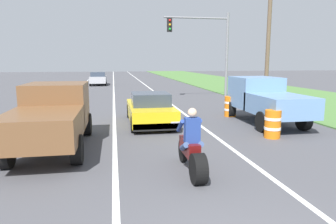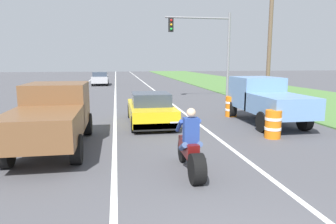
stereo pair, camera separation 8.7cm
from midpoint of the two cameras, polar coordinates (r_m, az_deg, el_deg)
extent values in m
cube|color=white|center=(23.13, -19.11, 2.21)|extent=(0.14, 120.00, 0.01)
cube|color=white|center=(23.11, -1.18, 2.73)|extent=(0.14, 120.00, 0.01)
cube|color=white|center=(22.84, -10.15, 2.50)|extent=(0.14, 120.00, 0.01)
cube|color=#517F3D|center=(26.60, 20.93, 3.05)|extent=(10.00, 120.00, 0.06)
cylinder|color=black|center=(6.93, 5.31, -10.47)|extent=(0.28, 0.69, 0.69)
cylinder|color=black|center=(8.37, 2.48, -7.15)|extent=(0.12, 0.63, 0.63)
cube|color=#590F0F|center=(7.61, 3.69, -6.54)|extent=(0.28, 1.10, 0.36)
cylinder|color=#B2B2B7|center=(8.20, 2.62, -4.85)|extent=(0.08, 0.36, 0.73)
cylinder|color=#A5A5AA|center=(8.08, 2.68, -1.93)|extent=(0.70, 0.05, 0.05)
cube|color=navy|center=(7.27, 4.16, -3.39)|extent=(0.36, 0.24, 0.60)
sphere|color=beige|center=(7.19, 4.20, -0.12)|extent=(0.22, 0.22, 0.22)
cylinder|color=#384C7A|center=(7.36, 2.70, -6.43)|extent=(0.14, 0.47, 0.32)
cylinder|color=navy|center=(7.50, 1.97, -2.58)|extent=(0.10, 0.51, 0.40)
cylinder|color=#384C7A|center=(7.44, 5.42, -6.28)|extent=(0.14, 0.47, 0.32)
cylinder|color=navy|center=(7.60, 5.22, -2.45)|extent=(0.10, 0.51, 0.40)
cube|color=yellow|center=(13.38, -3.57, 0.07)|extent=(1.80, 4.30, 0.64)
cube|color=#333D4C|center=(13.10, -3.50, 2.43)|extent=(1.56, 1.70, 0.52)
cube|color=black|center=(11.43, -2.39, -2.76)|extent=(1.76, 0.20, 0.28)
cylinder|color=black|center=(14.93, -7.31, 0.18)|extent=(0.24, 0.64, 0.64)
cylinder|color=black|center=(15.09, -1.23, 0.35)|extent=(0.24, 0.64, 0.64)
cylinder|color=black|center=(11.78, -6.54, -2.28)|extent=(0.24, 0.64, 0.64)
cylinder|color=black|center=(11.98, 1.12, -2.03)|extent=(0.24, 0.64, 0.64)
cube|color=brown|center=(10.92, -20.08, 1.38)|extent=(1.90, 2.10, 1.40)
cube|color=#333D4C|center=(11.22, -19.89, 3.57)|extent=(1.67, 0.29, 0.57)
cube|color=brown|center=(8.79, -22.47, -2.58)|extent=(1.90, 2.70, 0.80)
cylinder|color=black|center=(12.01, -23.29, -2.39)|extent=(0.28, 0.80, 0.80)
cylinder|color=black|center=(11.73, -14.99, -2.21)|extent=(0.28, 0.80, 0.80)
cylinder|color=black|center=(8.87, -28.17, -6.74)|extent=(0.28, 0.80, 0.80)
cylinder|color=black|center=(8.49, -16.87, -6.71)|extent=(0.28, 0.80, 0.80)
cube|color=#6B93C6|center=(14.85, 15.74, 3.59)|extent=(1.90, 2.10, 1.40)
cube|color=#333D4C|center=(15.13, 15.23, 5.18)|extent=(1.67, 0.29, 0.57)
cube|color=#6B93C6|center=(12.91, 19.99, 1.20)|extent=(1.90, 2.70, 0.80)
cylinder|color=black|center=(15.34, 11.37, 0.62)|extent=(0.28, 0.80, 0.80)
cylinder|color=black|center=(16.05, 17.16, 0.77)|extent=(0.28, 0.80, 0.80)
cylinder|color=black|center=(12.33, 17.02, -1.74)|extent=(0.28, 0.80, 0.80)
cylinder|color=black|center=(13.21, 23.77, -1.41)|extent=(0.28, 0.80, 0.80)
cylinder|color=gray|center=(22.28, 10.76, 10.04)|extent=(0.18, 0.18, 6.00)
cylinder|color=gray|center=(21.78, 5.18, 17.04)|extent=(4.50, 0.12, 0.12)
cube|color=black|center=(21.32, 0.16, 15.89)|extent=(0.32, 0.24, 0.90)
sphere|color=red|center=(21.22, 0.23, 16.69)|extent=(0.16, 0.16, 0.16)
sphere|color=orange|center=(21.18, 0.23, 15.93)|extent=(0.16, 0.16, 0.16)
sphere|color=green|center=(21.15, 0.23, 15.18)|extent=(0.16, 0.16, 0.16)
cylinder|color=brown|center=(19.69, 18.02, 12.52)|extent=(0.24, 0.24, 7.83)
cylinder|color=orange|center=(11.47, 18.68, -2.13)|extent=(0.56, 0.56, 1.00)
cylinder|color=white|center=(11.44, 18.73, -1.15)|extent=(0.58, 0.58, 0.10)
cylinder|color=white|center=(11.50, 18.64, -2.86)|extent=(0.58, 0.58, 0.10)
cylinder|color=orange|center=(15.41, 11.34, 1.04)|extent=(0.56, 0.56, 1.00)
cylinder|color=white|center=(15.38, 11.37, 1.77)|extent=(0.58, 0.58, 0.10)
cylinder|color=white|center=(15.43, 11.33, 0.48)|extent=(0.58, 0.58, 0.10)
cube|color=#B2B2B7|center=(36.08, -12.91, 5.93)|extent=(1.76, 4.00, 0.70)
cube|color=#333D4C|center=(35.85, -12.96, 6.87)|extent=(1.56, 2.00, 0.50)
cylinder|color=black|center=(37.54, -14.01, 5.48)|extent=(0.20, 0.60, 0.60)
cylinder|color=black|center=(37.46, -11.56, 5.57)|extent=(0.20, 0.60, 0.60)
cylinder|color=black|center=(34.75, -14.32, 5.18)|extent=(0.20, 0.60, 0.60)
cylinder|color=black|center=(34.67, -11.67, 5.27)|extent=(0.20, 0.60, 0.60)
camera|label=1|loc=(0.04, -90.24, -0.04)|focal=32.77mm
camera|label=2|loc=(0.04, 89.76, 0.04)|focal=32.77mm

